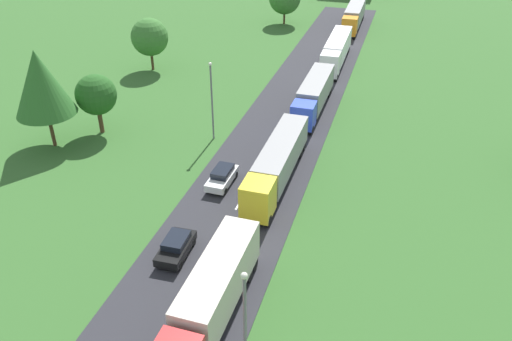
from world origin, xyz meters
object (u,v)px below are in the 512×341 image
at_px(lamppost_second, 212,98).
at_px(tree_ash, 150,37).
at_px(tree_maple, 41,83).
at_px(car_second, 176,246).
at_px(truck_fourth, 336,50).
at_px(truck_fifth, 354,15).
at_px(tree_elm, 96,95).
at_px(truck_second, 277,162).
at_px(truck_lead, 211,297).
at_px(car_third, 222,177).
at_px(truck_third, 314,94).
at_px(lamppost_lead, 245,328).

bearing_deg(lamppost_second, tree_ash, 132.49).
bearing_deg(tree_maple, car_second, -32.31).
bearing_deg(truck_fourth, car_second, -95.96).
distance_m(truck_fifth, tree_elm, 52.27).
distance_m(truck_second, tree_elm, 21.13).
bearing_deg(truck_lead, car_third, 107.71).
xyz_separation_m(truck_second, car_second, (-4.55, -11.93, -1.24)).
distance_m(truck_third, lamppost_lead, 37.53).
height_order(truck_second, truck_third, truck_third).
xyz_separation_m(truck_third, truck_fourth, (-0.00, 16.38, 0.07)).
height_order(lamppost_second, tree_maple, tree_maple).
height_order(truck_third, truck_fifth, truck_fifth).
relative_size(truck_fourth, lamppost_second, 1.73).
bearing_deg(truck_second, lamppost_lead, -79.81).
bearing_deg(tree_ash, car_second, -60.98).
bearing_deg(tree_ash, truck_second, -44.00).
height_order(truck_fifth, tree_maple, tree_maple).
xyz_separation_m(truck_lead, truck_fourth, (-0.21, 49.84, -0.05)).
bearing_deg(car_third, truck_fourth, 82.28).
height_order(truck_fifth, tree_ash, tree_ash).
xyz_separation_m(car_second, tree_ash, (-19.50, 35.14, 3.74)).
distance_m(car_second, lamppost_lead, 12.93).
distance_m(truck_fifth, car_third, 54.30).
height_order(truck_fifth, car_second, truck_fifth).
relative_size(truck_fourth, tree_ash, 2.03).
distance_m(car_third, lamppost_second, 9.83).
distance_m(truck_fifth, lamppost_lead, 73.36).
bearing_deg(lamppost_second, truck_fifth, 79.44).
distance_m(truck_third, tree_elm, 24.04).
bearing_deg(truck_lead, truck_fifth, 90.23).
xyz_separation_m(truck_fourth, tree_maple, (-23.79, -32.45, 4.66)).
height_order(truck_fourth, tree_ash, tree_ash).
distance_m(truck_lead, tree_maple, 29.99).
bearing_deg(truck_second, truck_fourth, 89.82).
distance_m(truck_third, lamppost_second, 13.43).
bearing_deg(tree_elm, truck_lead, -45.71).
relative_size(truck_lead, tree_elm, 1.97).
height_order(truck_third, tree_elm, tree_elm).
bearing_deg(tree_maple, truck_third, 34.03).
relative_size(truck_lead, car_second, 3.15).
xyz_separation_m(lamppost_second, tree_elm, (-12.06, -2.06, -0.34)).
distance_m(truck_third, truck_fifth, 35.96).
height_order(tree_maple, tree_ash, tree_maple).
relative_size(lamppost_lead, tree_elm, 1.32).
distance_m(car_second, tree_elm, 23.02).
distance_m(truck_fourth, tree_elm, 35.21).
bearing_deg(lamppost_second, lamppost_lead, -65.74).
distance_m(truck_lead, lamppost_second, 25.21).
bearing_deg(truck_fifth, lamppost_lead, -87.07).
xyz_separation_m(car_third, lamppost_second, (-3.95, 8.16, 3.78)).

